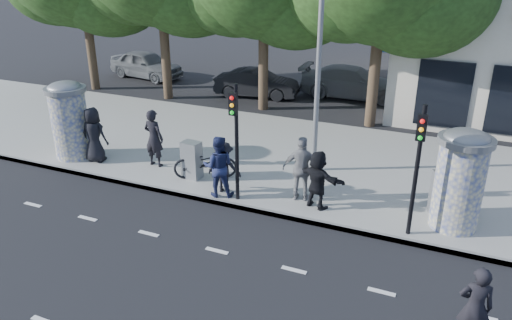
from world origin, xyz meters
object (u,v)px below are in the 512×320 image
at_px(ped_c, 218,166).
at_px(cabinet_right, 443,193).
at_px(bicycle, 205,163).
at_px(car_left, 146,64).
at_px(ad_column_right, 460,178).
at_px(traffic_pole_near, 236,132).
at_px(street_lamp, 320,25).
at_px(car_right, 353,82).
at_px(traffic_pole_far, 418,159).
at_px(car_mid, 257,83).
at_px(ped_d, 224,167).
at_px(cabinet_left, 192,160).
at_px(ped_e, 302,169).
at_px(ped_f, 318,180).
at_px(man_road, 475,307).
at_px(ped_b, 154,138).
at_px(ped_a, 94,135).
at_px(ad_column_left, 69,118).

distance_m(ped_c, cabinet_right, 6.22).
bearing_deg(bicycle, car_left, 13.85).
bearing_deg(ad_column_right, traffic_pole_near, -171.11).
relative_size(street_lamp, car_right, 1.54).
relative_size(traffic_pole_far, car_mid, 0.83).
bearing_deg(cabinet_right, ped_d, 166.47).
bearing_deg(cabinet_left, ped_e, 5.23).
bearing_deg(ad_column_right, ped_f, -173.40).
height_order(traffic_pole_near, man_road, traffic_pole_near).
relative_size(ped_e, cabinet_left, 1.59).
height_order(traffic_pole_near, ped_f, traffic_pole_near).
xyz_separation_m(ped_e, cabinet_right, (3.75, 0.71, -0.34)).
bearing_deg(traffic_pole_near, man_road, -27.41).
relative_size(traffic_pole_far, bicycle, 1.72).
relative_size(traffic_pole_near, cabinet_right, 2.76).
distance_m(ped_b, ped_e, 5.26).
distance_m(ad_column_right, traffic_pole_near, 5.91).
bearing_deg(cabinet_right, ped_f, 172.91).
relative_size(traffic_pole_near, ped_f, 2.03).
bearing_deg(bicycle, ad_column_right, -118.48).
bearing_deg(car_right, street_lamp, -176.65).
height_order(ped_e, cabinet_left, ped_e).
distance_m(ped_a, ped_d, 5.05).
xyz_separation_m(street_lamp, cabinet_left, (-3.33, -2.04, -4.05)).
xyz_separation_m(street_lamp, cabinet_right, (4.05, -1.37, -4.03)).
distance_m(traffic_pole_near, car_right, 12.57).
bearing_deg(car_mid, cabinet_right, -143.64).
height_order(ad_column_left, man_road, ad_column_left).
bearing_deg(street_lamp, cabinet_right, -18.70).
xyz_separation_m(ped_c, cabinet_left, (-1.33, 0.75, -0.32)).
height_order(street_lamp, car_right, street_lamp).
xyz_separation_m(ped_e, car_right, (-1.28, 11.72, -0.35)).
xyz_separation_m(ped_c, ped_e, (2.30, 0.70, 0.04)).
xyz_separation_m(traffic_pole_near, street_lamp, (1.40, 2.84, 2.56)).
relative_size(ad_column_right, ped_c, 1.45).
relative_size(ped_b, ped_d, 1.25).
bearing_deg(ad_column_left, traffic_pole_far, -3.55).
distance_m(ad_column_right, car_right, 12.79).
xyz_separation_m(ped_d, cabinet_left, (-1.36, 0.44, -0.17)).
bearing_deg(car_right, bicycle, 167.90).
bearing_deg(street_lamp, ped_b, -161.31).
height_order(ped_a, car_left, ped_a).
height_order(traffic_pole_near, street_lamp, street_lamp).
distance_m(traffic_pole_near, ped_e, 2.17).
xyz_separation_m(traffic_pole_near, man_road, (6.36, -3.30, -1.38)).
relative_size(street_lamp, man_road, 4.70).
xyz_separation_m(ped_a, car_left, (-5.73, 11.15, -0.33)).
bearing_deg(ped_b, car_right, -105.40).
height_order(bicycle, car_left, car_left).
bearing_deg(ped_a, ad_column_left, -5.42).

